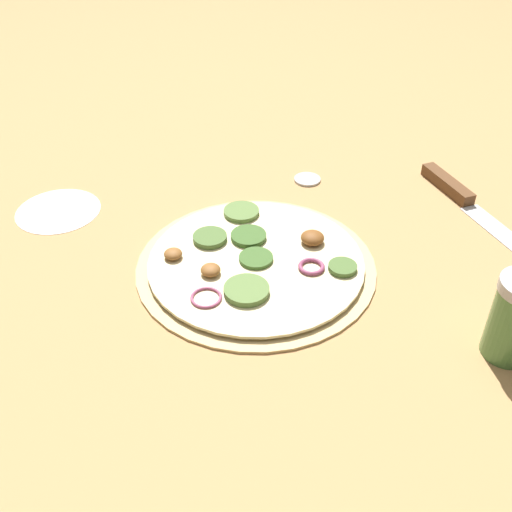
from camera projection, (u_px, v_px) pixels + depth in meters
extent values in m
plane|color=tan|center=(256.00, 267.00, 0.76)|extent=(3.00, 3.00, 0.00)
cylinder|color=#D6B77A|center=(256.00, 264.00, 0.76)|extent=(0.30, 0.30, 0.01)
cylinder|color=beige|center=(256.00, 261.00, 0.75)|extent=(0.27, 0.27, 0.00)
cylinder|color=#385B23|center=(256.00, 259.00, 0.75)|extent=(0.04, 0.04, 0.01)
ellipsoid|color=brown|center=(312.00, 237.00, 0.78)|extent=(0.03, 0.03, 0.02)
cylinder|color=#47662D|center=(343.00, 267.00, 0.74)|extent=(0.04, 0.04, 0.01)
cylinder|color=#567538|center=(247.00, 290.00, 0.70)|extent=(0.05, 0.05, 0.01)
ellipsoid|color=brown|center=(211.00, 270.00, 0.73)|extent=(0.02, 0.02, 0.01)
cylinder|color=#385B23|center=(249.00, 236.00, 0.79)|extent=(0.05, 0.05, 0.01)
ellipsoid|color=brown|center=(173.00, 254.00, 0.75)|extent=(0.02, 0.02, 0.01)
torus|color=#934266|center=(311.00, 267.00, 0.74)|extent=(0.03, 0.03, 0.01)
torus|color=#A34C70|center=(206.00, 298.00, 0.69)|extent=(0.04, 0.04, 0.00)
cylinder|color=#567538|center=(241.00, 212.00, 0.83)|extent=(0.05, 0.05, 0.01)
cylinder|color=#47662D|center=(210.00, 238.00, 0.78)|extent=(0.04, 0.04, 0.01)
cube|color=brown|center=(447.00, 184.00, 0.90)|extent=(0.03, 0.11, 0.02)
cylinder|color=#B2B2B7|center=(307.00, 178.00, 0.93)|extent=(0.04, 0.04, 0.01)
cylinder|color=white|center=(58.00, 211.00, 0.86)|extent=(0.12, 0.12, 0.00)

